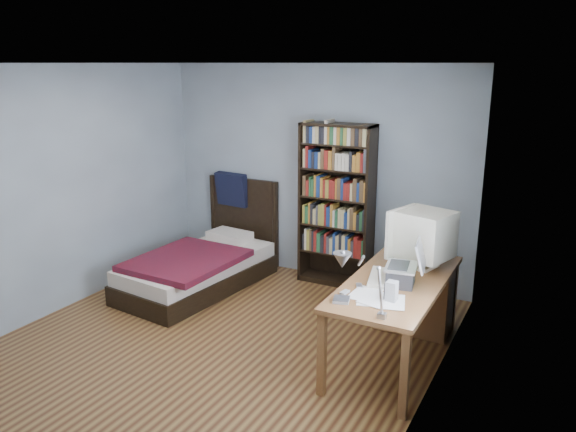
# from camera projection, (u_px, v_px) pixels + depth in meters

# --- Properties ---
(room) EXTENTS (4.20, 4.24, 2.50)m
(room) POSITION_uv_depth(u_px,v_px,m) (213.00, 214.00, 4.79)
(room) COLOR #4C2816
(room) RESTS_ON ground
(desk) EXTENTS (0.75, 1.71, 0.73)m
(desk) POSITION_uv_depth(u_px,v_px,m) (411.00, 294.00, 5.22)
(desk) COLOR brown
(desk) RESTS_ON floor
(crt_monitor) EXTENTS (0.56, 0.52, 0.52)m
(crt_monitor) POSITION_uv_depth(u_px,v_px,m) (422.00, 235.00, 4.98)
(crt_monitor) COLOR beige
(crt_monitor) RESTS_ON desk
(laptop) EXTENTS (0.37, 0.36, 0.40)m
(laptop) POSITION_uv_depth(u_px,v_px,m) (403.00, 272.00, 4.60)
(laptop) COLOR #2D2D30
(laptop) RESTS_ON desk
(desk_lamp) EXTENTS (0.23, 0.52, 0.61)m
(desk_lamp) POSITION_uv_depth(u_px,v_px,m) (349.00, 267.00, 3.64)
(desk_lamp) COLOR #99999E
(desk_lamp) RESTS_ON desk
(keyboard) EXTENTS (0.27, 0.47, 0.04)m
(keyboard) POSITION_uv_depth(u_px,v_px,m) (380.00, 278.00, 4.74)
(keyboard) COLOR beige
(keyboard) RESTS_ON desk
(speaker) EXTENTS (0.08, 0.08, 0.16)m
(speaker) POSITION_uv_depth(u_px,v_px,m) (392.00, 291.00, 4.29)
(speaker) COLOR #98989B
(speaker) RESTS_ON desk
(soda_can) EXTENTS (0.06, 0.06, 0.11)m
(soda_can) POSITION_uv_depth(u_px,v_px,m) (394.00, 265.00, 4.92)
(soda_can) COLOR #073310
(soda_can) RESTS_ON desk
(mouse) EXTENTS (0.06, 0.11, 0.04)m
(mouse) POSITION_uv_depth(u_px,v_px,m) (401.00, 268.00, 4.96)
(mouse) COLOR silver
(mouse) RESTS_ON desk
(phone_silver) EXTENTS (0.08, 0.10, 0.02)m
(phone_silver) POSITION_uv_depth(u_px,v_px,m) (359.00, 286.00, 4.58)
(phone_silver) COLOR silver
(phone_silver) RESTS_ON desk
(phone_grey) EXTENTS (0.06, 0.10, 0.02)m
(phone_grey) POSITION_uv_depth(u_px,v_px,m) (345.00, 292.00, 4.45)
(phone_grey) COLOR #98989B
(phone_grey) RESTS_ON desk
(external_drive) EXTENTS (0.15, 0.15, 0.03)m
(external_drive) POSITION_uv_depth(u_px,v_px,m) (341.00, 300.00, 4.30)
(external_drive) COLOR #98989B
(external_drive) RESTS_ON desk
(bookshelf) EXTENTS (0.84, 0.30, 1.86)m
(bookshelf) POSITION_uv_depth(u_px,v_px,m) (336.00, 205.00, 6.38)
(bookshelf) COLOR black
(bookshelf) RESTS_ON floor
(bed) EXTENTS (1.12, 2.05, 1.16)m
(bed) POSITION_uv_depth(u_px,v_px,m) (202.00, 264.00, 6.47)
(bed) COLOR black
(bed) RESTS_ON floor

